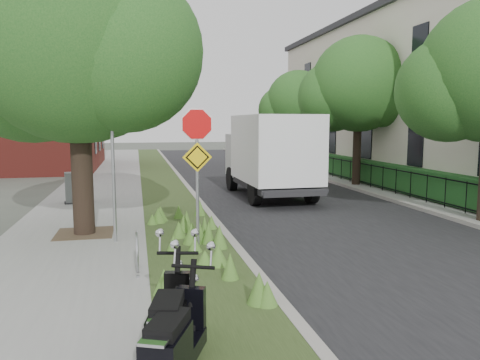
# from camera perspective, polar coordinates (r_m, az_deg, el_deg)

# --- Properties ---
(ground) EXTENTS (120.00, 120.00, 0.00)m
(ground) POSITION_cam_1_polar(r_m,az_deg,el_deg) (10.14, 3.31, -9.64)
(ground) COLOR #4C5147
(ground) RESTS_ON ground
(sidewalk_near) EXTENTS (3.50, 60.00, 0.12)m
(sidewalk_near) POSITION_cam_1_polar(r_m,az_deg,el_deg) (19.61, -17.01, -1.62)
(sidewalk_near) COLOR gray
(sidewalk_near) RESTS_ON ground
(verge) EXTENTS (2.00, 60.00, 0.12)m
(verge) POSITION_cam_1_polar(r_m,az_deg,el_deg) (19.58, -8.97, -1.41)
(verge) COLOR #31421C
(verge) RESTS_ON ground
(kerb_near) EXTENTS (0.20, 60.00, 0.13)m
(kerb_near) POSITION_cam_1_polar(r_m,az_deg,el_deg) (19.67, -6.06, -1.31)
(kerb_near) COLOR #9E9991
(kerb_near) RESTS_ON ground
(road) EXTENTS (7.00, 60.00, 0.01)m
(road) POSITION_cam_1_polar(r_m,az_deg,el_deg) (20.36, 3.78, -1.17)
(road) COLOR black
(road) RESTS_ON ground
(kerb_far) EXTENTS (0.20, 60.00, 0.13)m
(kerb_far) POSITION_cam_1_polar(r_m,az_deg,el_deg) (21.59, 12.74, -0.70)
(kerb_far) COLOR #9E9991
(kerb_far) RESTS_ON ground
(footpath_far) EXTENTS (3.20, 60.00, 0.12)m
(footpath_far) POSITION_cam_1_polar(r_m,az_deg,el_deg) (22.36, 16.68, -0.57)
(footpath_far) COLOR gray
(footpath_far) RESTS_ON ground
(street_tree_main) EXTENTS (6.21, 5.54, 7.66)m
(street_tree_main) POSITION_cam_1_polar(r_m,az_deg,el_deg) (12.43, -19.63, 15.41)
(street_tree_main) COLOR black
(street_tree_main) RESTS_ON ground
(bare_post) EXTENTS (0.08, 0.08, 4.00)m
(bare_post) POSITION_cam_1_polar(r_m,az_deg,el_deg) (11.18, -15.24, 2.75)
(bare_post) COLOR #A5A8AD
(bare_post) RESTS_ON ground
(bike_hoop) EXTENTS (0.06, 0.78, 0.77)m
(bike_hoop) POSITION_cam_1_polar(r_m,az_deg,el_deg) (9.07, -12.42, -8.55)
(bike_hoop) COLOR #A5A8AD
(bike_hoop) RESTS_ON ground
(sign_assembly) EXTENTS (0.94, 0.08, 3.22)m
(sign_assembly) POSITION_cam_1_polar(r_m,az_deg,el_deg) (10.02, -5.25, 3.68)
(sign_assembly) COLOR #A5A8AD
(sign_assembly) RESTS_ON ground
(fence_far) EXTENTS (0.04, 24.00, 1.00)m
(fence_far) POSITION_cam_1_polar(r_m,az_deg,el_deg) (21.82, 14.44, 0.93)
(fence_far) COLOR black
(fence_far) RESTS_ON ground
(hedge_far) EXTENTS (1.00, 24.00, 1.10)m
(hedge_far) POSITION_cam_1_polar(r_m,az_deg,el_deg) (22.15, 16.06, 0.97)
(hedge_far) COLOR #1B4719
(hedge_far) RESTS_ON footpath_far
(terrace_houses) EXTENTS (7.40, 26.40, 8.20)m
(terrace_houses) POSITION_cam_1_polar(r_m,az_deg,el_deg) (24.00, 24.01, 9.42)
(terrace_houses) COLOR beige
(terrace_houses) RESTS_ON ground
(brick_building) EXTENTS (9.40, 10.40, 8.30)m
(brick_building) POSITION_cam_1_polar(r_m,az_deg,el_deg) (32.10, -25.10, 8.71)
(brick_building) COLOR maroon
(brick_building) RESTS_ON ground
(far_tree_b) EXTENTS (4.83, 4.31, 6.56)m
(far_tree_b) POSITION_cam_1_polar(r_m,az_deg,el_deg) (21.68, 14.06, 10.69)
(far_tree_b) COLOR black
(far_tree_b) RESTS_ON ground
(far_tree_c) EXTENTS (4.37, 3.89, 5.93)m
(far_tree_c) POSITION_cam_1_polar(r_m,az_deg,el_deg) (29.04, 6.91, 9.05)
(far_tree_c) COLOR black
(far_tree_c) RESTS_ON ground
(scooter_near) EXTENTS (0.62, 1.80, 0.87)m
(scooter_near) POSITION_cam_1_polar(r_m,az_deg,el_deg) (5.67, -8.52, -17.72)
(scooter_near) COLOR black
(scooter_near) RESTS_ON ground
(scooter_far) EXTENTS (0.85, 1.68, 0.85)m
(scooter_far) POSITION_cam_1_polar(r_m,az_deg,el_deg) (5.24, -8.10, -20.00)
(scooter_far) COLOR black
(scooter_far) RESTS_ON ground
(box_truck) EXTENTS (2.51, 6.04, 2.71)m
(box_truck) POSITION_cam_1_polar(r_m,az_deg,el_deg) (18.11, 3.71, 3.41)
(box_truck) COLOR #262628
(box_truck) RESTS_ON ground
(utility_cabinet) EXTENTS (0.88, 0.66, 1.07)m
(utility_cabinet) POSITION_cam_1_polar(r_m,az_deg,el_deg) (17.23, -19.36, -0.95)
(utility_cabinet) COLOR #262628
(utility_cabinet) RESTS_ON ground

